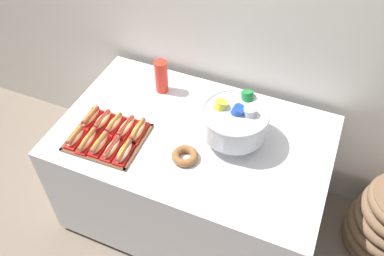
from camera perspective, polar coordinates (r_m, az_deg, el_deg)
The scene contains 17 objects.
ground_plane at distance 2.93m, azimuth 0.13°, elevation -11.51°, with size 10.00×10.00×0.00m, color #7A6B5B.
back_wall at distance 2.42m, azimuth 5.78°, elevation 16.90°, with size 6.00×0.10×2.60m, color silver.
buffet_table at distance 2.59m, azimuth 0.15°, elevation -6.59°, with size 1.54×0.96×0.79m.
serving_tray at distance 2.33m, azimuth -11.75°, elevation -1.34°, with size 0.42×0.37×0.01m.
hot_dog_0 at distance 2.33m, azimuth -16.05°, elevation -1.21°, with size 0.07×0.16×0.06m.
hot_dog_1 at distance 2.29m, azimuth -14.47°, elevation -1.76°, with size 0.07×0.18×0.06m.
hot_dog_2 at distance 2.26m, azimuth -12.88°, elevation -2.21°, with size 0.07×0.16×0.07m.
hot_dog_3 at distance 2.23m, azimuth -11.21°, elevation -2.82°, with size 0.06×0.17×0.06m.
hot_dog_4 at distance 2.20m, azimuth -9.51°, elevation -3.34°, with size 0.08×0.18×0.06m.
hot_dog_5 at distance 2.42m, azimuth -14.01°, elevation 1.49°, with size 0.06×0.17×0.06m.
hot_dog_6 at distance 2.38m, azimuth -12.47°, elevation 1.02°, with size 0.07×0.16×0.06m.
hot_dog_7 at distance 2.35m, azimuth -10.90°, elevation 0.56°, with size 0.06×0.16×0.06m.
hot_dog_8 at distance 2.32m, azimuth -9.28°, elevation 0.06°, with size 0.07×0.18×0.06m.
hot_dog_9 at distance 2.29m, azimuth -7.63°, elevation -0.41°, with size 0.08×0.19×0.06m.
punch_bowl at distance 2.18m, azimuth 6.07°, elevation 1.08°, with size 0.36×0.36×0.27m.
cup_stack at distance 2.51m, azimuth -4.33°, elevation 7.25°, with size 0.08×0.08×0.22m.
donut at distance 2.17m, azimuth -1.00°, elevation -3.95°, with size 0.14×0.14×0.04m.
Camera 1 is at (0.60, -1.44, 2.48)m, focal length 37.93 mm.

